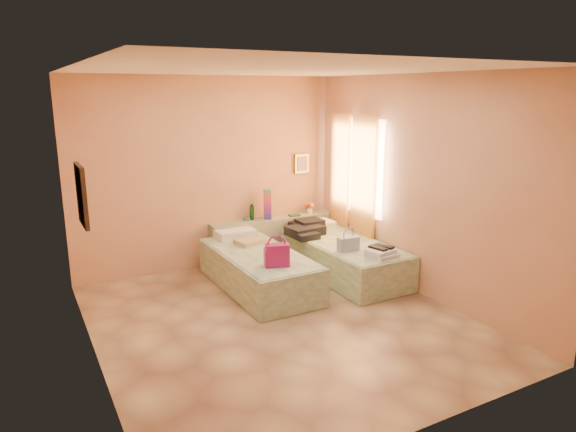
# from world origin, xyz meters

# --- Properties ---
(ground) EXTENTS (4.50, 4.50, 0.00)m
(ground) POSITION_xyz_m (0.00, 0.00, 0.00)
(ground) COLOR tan
(ground) RESTS_ON ground
(room_walls) EXTENTS (4.02, 4.51, 2.81)m
(room_walls) POSITION_xyz_m (0.21, 0.57, 1.79)
(room_walls) COLOR tan
(room_walls) RESTS_ON ground
(headboard_ledge) EXTENTS (2.05, 0.30, 0.65)m
(headboard_ledge) POSITION_xyz_m (0.98, 2.10, 0.33)
(headboard_ledge) COLOR #95A083
(headboard_ledge) RESTS_ON ground
(bed_left) EXTENTS (0.92, 2.01, 0.50)m
(bed_left) POSITION_xyz_m (0.22, 1.05, 0.25)
(bed_left) COLOR beige
(bed_left) RESTS_ON ground
(bed_right) EXTENTS (0.92, 2.01, 0.50)m
(bed_right) POSITION_xyz_m (1.50, 0.89, 0.25)
(bed_right) COLOR beige
(bed_right) RESTS_ON ground
(water_bottle) EXTENTS (0.09, 0.09, 0.24)m
(water_bottle) POSITION_xyz_m (0.63, 2.15, 0.77)
(water_bottle) COLOR #153B1A
(water_bottle) RESTS_ON headboard_ledge
(rainbow_box) EXTENTS (0.13, 0.13, 0.47)m
(rainbow_box) POSITION_xyz_m (0.86, 2.07, 0.88)
(rainbow_box) COLOR #9A135C
(rainbow_box) RESTS_ON headboard_ledge
(small_dish) EXTENTS (0.15, 0.15, 0.03)m
(small_dish) POSITION_xyz_m (0.55, 2.17, 0.67)
(small_dish) COLOR #447C5C
(small_dish) RESTS_ON headboard_ledge
(green_book) EXTENTS (0.17, 0.12, 0.03)m
(green_book) POSITION_xyz_m (1.32, 2.04, 0.66)
(green_book) COLOR #2A4F35
(green_book) RESTS_ON headboard_ledge
(flower_vase) EXTENTS (0.19, 0.19, 0.23)m
(flower_vase) POSITION_xyz_m (1.62, 2.08, 0.76)
(flower_vase) COLOR white
(flower_vase) RESTS_ON headboard_ledge
(magenta_handbag) EXTENTS (0.34, 0.25, 0.28)m
(magenta_handbag) POSITION_xyz_m (0.18, 0.46, 0.64)
(magenta_handbag) COLOR #9A135C
(magenta_handbag) RESTS_ON bed_left
(khaki_garment) EXTENTS (0.43, 0.37, 0.06)m
(khaki_garment) POSITION_xyz_m (0.29, 1.46, 0.53)
(khaki_garment) COLOR tan
(khaki_garment) RESTS_ON bed_left
(clothes_pile) EXTENTS (0.62, 0.62, 0.17)m
(clothes_pile) POSITION_xyz_m (1.24, 1.49, 0.58)
(clothes_pile) COLOR black
(clothes_pile) RESTS_ON bed_right
(blue_handbag) EXTENTS (0.30, 0.14, 0.19)m
(blue_handbag) POSITION_xyz_m (1.31, 0.55, 0.59)
(blue_handbag) COLOR #3D6194
(blue_handbag) RESTS_ON bed_right
(towel_stack) EXTENTS (0.39, 0.34, 0.10)m
(towel_stack) POSITION_xyz_m (1.54, 0.11, 0.55)
(towel_stack) COLOR white
(towel_stack) RESTS_ON bed_right
(sandal_pair) EXTENTS (0.25, 0.30, 0.03)m
(sandal_pair) POSITION_xyz_m (1.56, 0.16, 0.61)
(sandal_pair) COLOR black
(sandal_pair) RESTS_ON towel_stack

